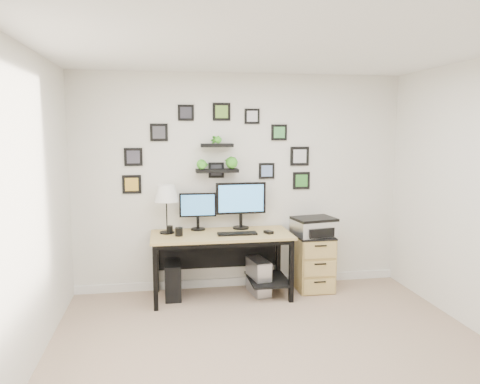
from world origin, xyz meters
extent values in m
plane|color=tan|center=(0.00, 0.00, 0.00)|extent=(4.00, 4.00, 0.00)
plane|color=white|center=(0.00, 0.00, 2.60)|extent=(4.00, 4.00, 0.00)
plane|color=silver|center=(0.00, 2.00, 1.30)|extent=(4.00, 0.00, 4.00)
plane|color=silver|center=(0.00, -2.00, 1.30)|extent=(4.00, 0.00, 4.00)
plane|color=silver|center=(-2.00, 0.00, 1.30)|extent=(0.00, 4.00, 4.00)
cube|color=white|center=(0.00, 1.99, 0.05)|extent=(4.00, 0.03, 0.10)
cube|color=tan|center=(-0.29, 1.63, 0.73)|extent=(1.60, 0.70, 0.03)
cube|color=black|center=(-0.29, 1.63, 0.69)|extent=(1.54, 0.64, 0.05)
cube|color=black|center=(-0.29, 1.96, 0.46)|extent=(1.44, 0.02, 0.41)
cube|color=black|center=(0.26, 1.63, 0.18)|extent=(0.45, 0.63, 0.03)
cube|color=black|center=(-1.04, 1.33, 0.36)|extent=(0.05, 0.05, 0.72)
cube|color=black|center=(-1.04, 1.93, 0.36)|extent=(0.05, 0.05, 0.72)
cube|color=black|center=(0.46, 1.33, 0.36)|extent=(0.05, 0.05, 0.72)
cube|color=black|center=(0.46, 1.93, 0.36)|extent=(0.05, 0.05, 0.72)
cylinder|color=black|center=(-0.54, 1.87, 0.76)|extent=(0.17, 0.17, 0.02)
cylinder|color=black|center=(-0.54, 1.87, 0.84)|extent=(0.03, 0.03, 0.15)
cube|color=black|center=(-0.54, 1.87, 1.05)|extent=(0.43, 0.04, 0.28)
cube|color=#3F8CCC|center=(-0.54, 1.85, 1.05)|extent=(0.39, 0.01, 0.24)
cylinder|color=black|center=(-0.02, 1.86, 0.76)|extent=(0.20, 0.20, 0.02)
cylinder|color=black|center=(-0.02, 1.86, 0.85)|extent=(0.04, 0.04, 0.17)
cube|color=black|center=(-0.02, 1.86, 1.12)|extent=(0.60, 0.05, 0.38)
cube|color=#3F8CCC|center=(-0.02, 1.84, 1.12)|extent=(0.54, 0.02, 0.32)
cube|color=black|center=(-0.12, 1.55, 0.76)|extent=(0.45, 0.14, 0.02)
cube|color=black|center=(0.25, 1.55, 0.77)|extent=(0.11, 0.13, 0.03)
cylinder|color=black|center=(-0.90, 1.76, 0.76)|extent=(0.17, 0.17, 0.02)
cylinder|color=black|center=(-0.90, 1.76, 1.01)|extent=(0.01, 0.01, 0.51)
cone|color=white|center=(-0.90, 1.76, 1.21)|extent=(0.27, 0.27, 0.19)
cylinder|color=black|center=(-0.77, 1.59, 0.80)|extent=(0.09, 0.09, 0.10)
cylinder|color=black|center=(-0.87, 1.73, 0.80)|extent=(0.07, 0.07, 0.09)
cube|color=black|center=(-0.85, 1.70, 0.21)|extent=(0.18, 0.41, 0.41)
cube|color=gray|center=(0.16, 1.67, 0.21)|extent=(0.25, 0.44, 0.41)
cube|color=silver|center=(0.19, 1.47, 0.21)|extent=(0.16, 0.03, 0.38)
cube|color=tan|center=(0.85, 1.73, 0.33)|extent=(0.42, 0.50, 0.65)
cube|color=black|center=(0.85, 1.73, 0.66)|extent=(0.43, 0.51, 0.02)
cube|color=tan|center=(0.85, 1.47, 0.11)|extent=(0.39, 0.02, 0.18)
cylinder|color=black|center=(0.85, 1.46, 0.17)|extent=(0.14, 0.02, 0.02)
cube|color=tan|center=(0.85, 1.47, 0.33)|extent=(0.39, 0.02, 0.18)
cylinder|color=black|center=(0.85, 1.46, 0.39)|extent=(0.14, 0.02, 0.02)
cube|color=tan|center=(0.85, 1.47, 0.54)|extent=(0.39, 0.02, 0.18)
cylinder|color=black|center=(0.85, 1.46, 0.60)|extent=(0.14, 0.02, 0.02)
cube|color=silver|center=(0.84, 1.71, 0.76)|extent=(0.53, 0.45, 0.18)
cube|color=black|center=(0.84, 1.71, 0.87)|extent=(0.53, 0.45, 0.03)
cube|color=black|center=(0.88, 1.51, 0.74)|extent=(0.32, 0.08, 0.11)
cube|color=black|center=(-0.30, 1.91, 1.45)|extent=(0.50, 0.18, 0.04)
cube|color=black|center=(-0.30, 1.90, 1.75)|extent=(0.38, 0.15, 0.04)
imported|color=green|center=(-0.47, 1.91, 1.60)|extent=(0.15, 0.12, 0.27)
imported|color=green|center=(-0.13, 1.91, 1.60)|extent=(0.15, 0.15, 0.27)
imported|color=green|center=(-0.30, 1.90, 1.90)|extent=(0.13, 0.09, 0.25)
cube|color=black|center=(-0.23, 1.99, 2.14)|extent=(0.21, 0.02, 0.21)
cube|color=olive|center=(-0.23, 1.98, 2.14)|extent=(0.15, 0.00, 0.15)
cube|color=black|center=(-0.30, 1.99, 1.45)|extent=(0.19, 0.02, 0.19)
cube|color=#2C2C32|center=(-0.30, 1.98, 1.45)|extent=(0.13, 0.00, 0.13)
cube|color=black|center=(-1.27, 1.99, 1.62)|extent=(0.21, 0.02, 0.21)
cube|color=#3B3945|center=(-1.27, 1.98, 1.62)|extent=(0.15, 0.00, 0.15)
cube|color=black|center=(0.32, 1.99, 1.43)|extent=(0.19, 0.02, 0.19)
cube|color=#6F8AC2|center=(0.32, 1.98, 1.43)|extent=(0.14, 0.00, 0.14)
cube|color=black|center=(0.76, 1.99, 1.30)|extent=(0.21, 0.02, 0.21)
cube|color=#388932|center=(0.76, 1.98, 1.30)|extent=(0.15, 0.00, 0.15)
cube|color=black|center=(-1.30, 1.99, 1.30)|extent=(0.22, 0.02, 0.22)
cube|color=gold|center=(-1.30, 1.98, 1.30)|extent=(0.15, 0.00, 0.15)
cube|color=black|center=(0.13, 1.99, 2.09)|extent=(0.18, 0.02, 0.18)
cube|color=silver|center=(0.13, 1.98, 2.09)|extent=(0.13, 0.00, 0.13)
cube|color=black|center=(0.73, 1.99, 1.61)|extent=(0.23, 0.02, 0.23)
cube|color=silver|center=(0.73, 1.98, 1.61)|extent=(0.16, 0.00, 0.16)
cube|color=black|center=(0.47, 1.99, 1.90)|extent=(0.19, 0.02, 0.19)
cube|color=#45984C|center=(0.47, 1.98, 1.90)|extent=(0.14, 0.00, 0.14)
cube|color=black|center=(-0.65, 1.99, 2.13)|extent=(0.19, 0.02, 0.19)
cube|color=#292831|center=(-0.65, 1.98, 2.13)|extent=(0.13, 0.00, 0.13)
cube|color=black|center=(-0.97, 1.99, 1.90)|extent=(0.20, 0.02, 0.20)
cube|color=#3D3C43|center=(-0.97, 1.98, 1.90)|extent=(0.14, 0.00, 0.14)
camera|label=1|loc=(-0.94, -3.57, 1.94)|focal=35.00mm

